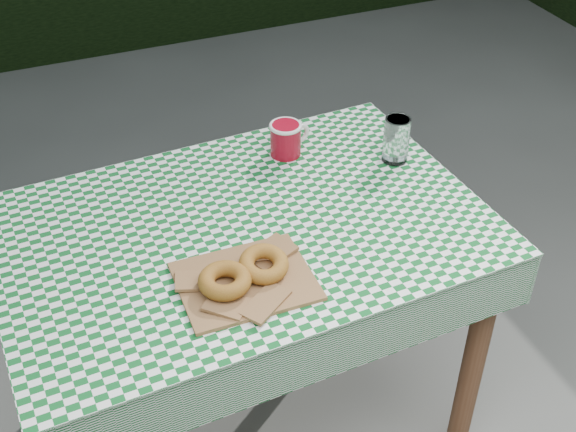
% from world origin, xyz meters
% --- Properties ---
extents(table, '(1.18, 0.82, 0.75)m').
position_xyz_m(table, '(0.04, 0.18, 0.38)').
color(table, brown).
rests_on(table, ground).
extents(tablecloth, '(1.20, 0.84, 0.01)m').
position_xyz_m(tablecloth, '(0.04, 0.18, 0.75)').
color(tablecloth, '#0D5520').
rests_on(tablecloth, table).
extents(paper_bag, '(0.29, 0.24, 0.02)m').
position_xyz_m(paper_bag, '(-0.03, -0.02, 0.76)').
color(paper_bag, olive).
rests_on(paper_bag, tablecloth).
extents(bagel_front, '(0.13, 0.13, 0.04)m').
position_xyz_m(bagel_front, '(-0.08, -0.03, 0.79)').
color(bagel_front, olive).
rests_on(bagel_front, paper_bag).
extents(bagel_back, '(0.12, 0.12, 0.03)m').
position_xyz_m(bagel_back, '(0.02, -0.01, 0.79)').
color(bagel_back, '#9C6B20').
rests_on(bagel_back, paper_bag).
extents(coffee_mug, '(0.20, 0.20, 0.09)m').
position_xyz_m(coffee_mug, '(0.25, 0.43, 0.80)').
color(coffee_mug, maroon).
rests_on(coffee_mug, tablecloth).
extents(drinking_glass, '(0.08, 0.08, 0.13)m').
position_xyz_m(drinking_glass, '(0.51, 0.29, 0.82)').
color(drinking_glass, white).
rests_on(drinking_glass, tablecloth).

